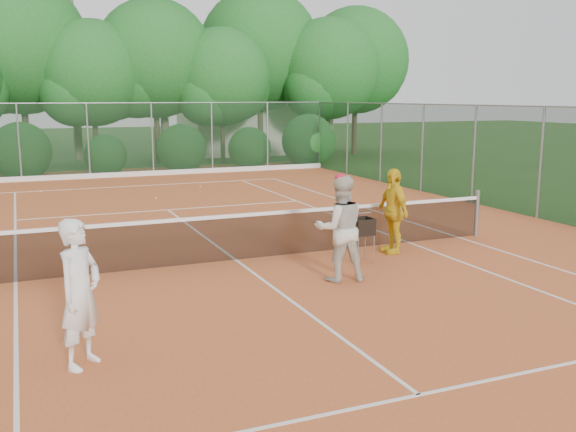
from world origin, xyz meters
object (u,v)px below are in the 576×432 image
(player_center_grp, at_px, (340,228))
(ball_hopper, at_px, (362,227))
(player_white, at_px, (80,294))
(player_yellow, at_px, (393,211))

(player_center_grp, height_order, ball_hopper, player_center_grp)
(player_white, height_order, player_center_grp, player_center_grp)
(ball_hopper, bearing_deg, player_center_grp, -139.14)
(player_yellow, relative_size, ball_hopper, 1.99)
(player_yellow, bearing_deg, ball_hopper, -63.05)
(player_white, bearing_deg, ball_hopper, -19.54)
(ball_hopper, bearing_deg, player_white, -154.40)
(player_white, xyz_separation_m, player_yellow, (6.58, 3.52, -0.02))
(player_center_grp, bearing_deg, player_yellow, 35.63)
(player_white, bearing_deg, player_center_grp, -23.62)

